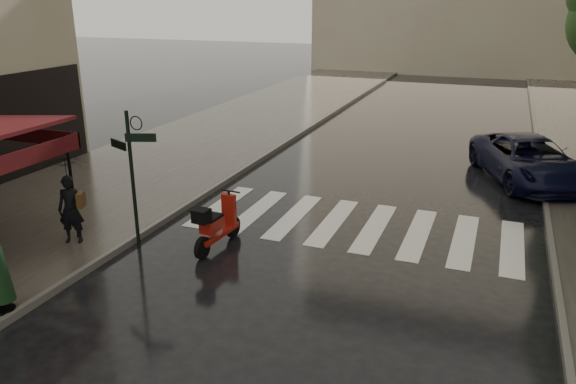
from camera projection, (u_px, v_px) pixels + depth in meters
The scene contains 9 objects.
ground at pixel (94, 326), 9.57m from camera, with size 120.00×120.00×0.00m, color black.
sidewalk_near at pixel (205, 141), 21.65m from camera, with size 6.00×60.00×0.12m, color #38332D.
curb_near at pixel (278, 148), 20.62m from camera, with size 0.12×60.00×0.16m, color #595651.
curb_far at pixel (541, 174), 17.60m from camera, with size 0.12×60.00×0.16m, color #595651.
crosswalk at pixel (353, 225), 13.85m from camera, with size 7.85×3.20×0.01m.
signpost at pixel (132, 169), 12.02m from camera, with size 1.17×0.29×3.10m.
pedestrian_with_umbrella at pixel (66, 174), 12.09m from camera, with size 1.18×1.19×2.39m.
scooter at pixel (216, 226), 12.38m from camera, with size 0.51×1.77×1.17m.
parked_car at pixel (529, 160), 16.92m from camera, with size 2.25×4.87×1.35m, color black.
Camera 1 is at (6.07, -6.54, 5.31)m, focal length 35.00 mm.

